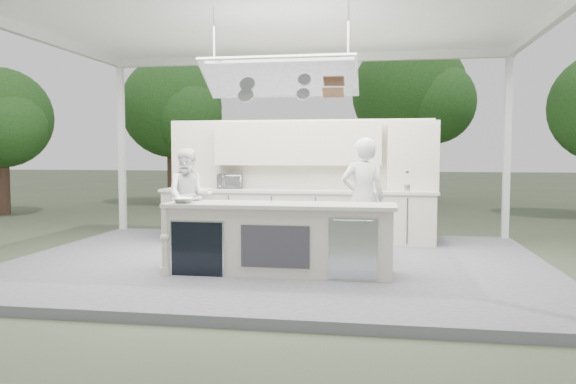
% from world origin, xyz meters
% --- Properties ---
extents(ground, '(90.00, 90.00, 0.00)m').
position_xyz_m(ground, '(0.00, 0.00, 0.00)').
color(ground, '#434E36').
rests_on(ground, ground).
extents(stage_deck, '(8.00, 6.00, 0.12)m').
position_xyz_m(stage_deck, '(0.00, 0.00, 0.06)').
color(stage_deck, slate).
rests_on(stage_deck, ground).
extents(tent, '(8.20, 6.20, 3.86)m').
position_xyz_m(tent, '(0.00, -0.01, 3.71)').
color(tent, white).
rests_on(tent, ground).
extents(demo_island, '(3.10, 0.79, 0.95)m').
position_xyz_m(demo_island, '(0.18, -0.91, 0.60)').
color(demo_island, beige).
rests_on(demo_island, stage_deck).
extents(back_counter, '(5.08, 0.72, 0.95)m').
position_xyz_m(back_counter, '(0.00, 1.90, 0.60)').
color(back_counter, beige).
rests_on(back_counter, stage_deck).
extents(back_wall_unit, '(5.05, 0.48, 2.25)m').
position_xyz_m(back_wall_unit, '(0.44, 2.11, 1.57)').
color(back_wall_unit, beige).
rests_on(back_wall_unit, stage_deck).
extents(tree_cluster, '(19.55, 9.40, 5.85)m').
position_xyz_m(tree_cluster, '(-0.16, 9.77, 3.29)').
color(tree_cluster, '#473123').
rests_on(tree_cluster, ground).
extents(head_chef, '(0.76, 0.58, 1.86)m').
position_xyz_m(head_chef, '(1.27, 0.35, 1.05)').
color(head_chef, white).
rests_on(head_chef, stage_deck).
extents(sous_chef, '(0.98, 0.86, 1.71)m').
position_xyz_m(sous_chef, '(-1.83, 1.25, 0.97)').
color(sous_chef, white).
rests_on(sous_chef, stage_deck).
extents(toaster_oven, '(0.53, 0.41, 0.27)m').
position_xyz_m(toaster_oven, '(-1.31, 2.08, 1.20)').
color(toaster_oven, '#B5B7BC').
rests_on(toaster_oven, back_counter).
extents(bowl_large, '(0.33, 0.33, 0.07)m').
position_xyz_m(bowl_large, '(-1.10, -1.06, 1.11)').
color(bowl_large, '#B4B7BB').
rests_on(bowl_large, demo_island).
extents(bowl_small, '(0.26, 0.26, 0.07)m').
position_xyz_m(bowl_small, '(-1.08, -0.65, 1.10)').
color(bowl_small, silver).
rests_on(bowl_small, demo_island).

